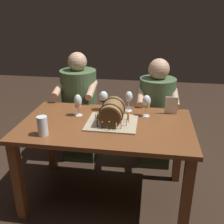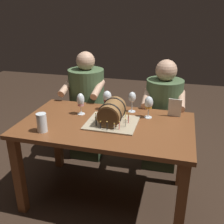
{
  "view_description": "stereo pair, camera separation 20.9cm",
  "coord_description": "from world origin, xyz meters",
  "px_view_note": "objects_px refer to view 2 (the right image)",
  "views": [
    {
      "loc": [
        0.34,
        -1.91,
        1.64
      ],
      "look_at": [
        0.05,
        0.01,
        0.84
      ],
      "focal_mm": 42.08,
      "sensor_mm": 36.0,
      "label": 1
    },
    {
      "loc": [
        0.55,
        -1.86,
        1.64
      ],
      "look_at": [
        0.05,
        0.01,
        0.84
      ],
      "focal_mm": 42.08,
      "sensor_mm": 36.0,
      "label": 2
    }
  ],
  "objects_px": {
    "wine_glass_rose": "(81,101)",
    "wine_glass_red": "(107,97)",
    "person_seated_right": "(162,118)",
    "wine_glass_empty": "(132,98)",
    "beer_pint": "(42,123)",
    "menu_card": "(175,108)",
    "barrel_cake": "(112,114)",
    "dining_table": "(106,135)",
    "person_seated_left": "(87,108)",
    "wine_glass_amber": "(149,104)"
  },
  "relations": [
    {
      "from": "beer_pint",
      "to": "person_seated_right",
      "type": "height_order",
      "value": "person_seated_right"
    },
    {
      "from": "wine_glass_red",
      "to": "beer_pint",
      "type": "xyz_separation_m",
      "value": [
        -0.35,
        -0.56,
        -0.05
      ]
    },
    {
      "from": "wine_glass_red",
      "to": "person_seated_left",
      "type": "relative_size",
      "value": 0.15
    },
    {
      "from": "beer_pint",
      "to": "menu_card",
      "type": "height_order",
      "value": "menu_card"
    },
    {
      "from": "wine_glass_empty",
      "to": "person_seated_right",
      "type": "height_order",
      "value": "person_seated_right"
    },
    {
      "from": "wine_glass_red",
      "to": "wine_glass_amber",
      "type": "distance_m",
      "value": 0.4
    },
    {
      "from": "menu_card",
      "to": "person_seated_right",
      "type": "distance_m",
      "value": 0.48
    },
    {
      "from": "wine_glass_empty",
      "to": "person_seated_left",
      "type": "relative_size",
      "value": 0.16
    },
    {
      "from": "wine_glass_red",
      "to": "beer_pint",
      "type": "height_order",
      "value": "wine_glass_red"
    },
    {
      "from": "wine_glass_rose",
      "to": "beer_pint",
      "type": "distance_m",
      "value": 0.43
    },
    {
      "from": "dining_table",
      "to": "person_seated_left",
      "type": "relative_size",
      "value": 1.17
    },
    {
      "from": "barrel_cake",
      "to": "person_seated_right",
      "type": "distance_m",
      "value": 0.8
    },
    {
      "from": "dining_table",
      "to": "wine_glass_empty",
      "type": "bearing_deg",
      "value": 62.56
    },
    {
      "from": "barrel_cake",
      "to": "menu_card",
      "type": "distance_m",
      "value": 0.55
    },
    {
      "from": "wine_glass_rose",
      "to": "wine_glass_red",
      "type": "bearing_deg",
      "value": 39.59
    },
    {
      "from": "dining_table",
      "to": "menu_card",
      "type": "distance_m",
      "value": 0.63
    },
    {
      "from": "wine_glass_rose",
      "to": "wine_glass_amber",
      "type": "distance_m",
      "value": 0.58
    },
    {
      "from": "wine_glass_amber",
      "to": "person_seated_left",
      "type": "height_order",
      "value": "person_seated_left"
    },
    {
      "from": "wine_glass_empty",
      "to": "beer_pint",
      "type": "xyz_separation_m",
      "value": [
        -0.58,
        -0.57,
        -0.06
      ]
    },
    {
      "from": "person_seated_right",
      "to": "wine_glass_empty",
      "type": "bearing_deg",
      "value": -125.02
    },
    {
      "from": "dining_table",
      "to": "wine_glass_red",
      "type": "distance_m",
      "value": 0.38
    },
    {
      "from": "wine_glass_empty",
      "to": "menu_card",
      "type": "height_order",
      "value": "wine_glass_empty"
    },
    {
      "from": "wine_glass_rose",
      "to": "person_seated_left",
      "type": "relative_size",
      "value": 0.16
    },
    {
      "from": "menu_card",
      "to": "person_seated_left",
      "type": "bearing_deg",
      "value": 160.97
    },
    {
      "from": "wine_glass_rose",
      "to": "person_seated_right",
      "type": "relative_size",
      "value": 0.17
    },
    {
      "from": "dining_table",
      "to": "menu_card",
      "type": "height_order",
      "value": "menu_card"
    },
    {
      "from": "beer_pint",
      "to": "person_seated_left",
      "type": "height_order",
      "value": "person_seated_left"
    },
    {
      "from": "dining_table",
      "to": "menu_card",
      "type": "xyz_separation_m",
      "value": [
        0.53,
        0.28,
        0.19
      ]
    },
    {
      "from": "person_seated_right",
      "to": "beer_pint",
      "type": "bearing_deg",
      "value": -131.88
    },
    {
      "from": "wine_glass_red",
      "to": "menu_card",
      "type": "distance_m",
      "value": 0.6
    },
    {
      "from": "barrel_cake",
      "to": "wine_glass_amber",
      "type": "distance_m",
      "value": 0.33
    },
    {
      "from": "wine_glass_rose",
      "to": "beer_pint",
      "type": "height_order",
      "value": "wine_glass_rose"
    },
    {
      "from": "barrel_cake",
      "to": "person_seated_right",
      "type": "relative_size",
      "value": 0.35
    },
    {
      "from": "dining_table",
      "to": "wine_glass_empty",
      "type": "height_order",
      "value": "wine_glass_empty"
    },
    {
      "from": "person_seated_left",
      "to": "barrel_cake",
      "type": "bearing_deg",
      "value": -55.04
    },
    {
      "from": "barrel_cake",
      "to": "wine_glass_rose",
      "type": "distance_m",
      "value": 0.34
    },
    {
      "from": "beer_pint",
      "to": "menu_card",
      "type": "bearing_deg",
      "value": 30.09
    },
    {
      "from": "wine_glass_rose",
      "to": "person_seated_left",
      "type": "xyz_separation_m",
      "value": [
        -0.15,
        0.54,
        -0.29
      ]
    },
    {
      "from": "wine_glass_amber",
      "to": "menu_card",
      "type": "height_order",
      "value": "wine_glass_amber"
    },
    {
      "from": "dining_table",
      "to": "wine_glass_amber",
      "type": "height_order",
      "value": "wine_glass_amber"
    },
    {
      "from": "dining_table",
      "to": "person_seated_left",
      "type": "bearing_deg",
      "value": 121.76
    },
    {
      "from": "beer_pint",
      "to": "wine_glass_red",
      "type": "bearing_deg",
      "value": 57.59
    },
    {
      "from": "dining_table",
      "to": "wine_glass_amber",
      "type": "bearing_deg",
      "value": 32.82
    },
    {
      "from": "menu_card",
      "to": "person_seated_right",
      "type": "xyz_separation_m",
      "value": [
        -0.12,
        0.38,
        -0.27
      ]
    },
    {
      "from": "wine_glass_rose",
      "to": "menu_card",
      "type": "bearing_deg",
      "value": 11.15
    },
    {
      "from": "wine_glass_empty",
      "to": "menu_card",
      "type": "bearing_deg",
      "value": -2.15
    },
    {
      "from": "wine_glass_red",
      "to": "wine_glass_empty",
      "type": "bearing_deg",
      "value": 2.76
    },
    {
      "from": "menu_card",
      "to": "person_seated_right",
      "type": "relative_size",
      "value": 0.14
    },
    {
      "from": "beer_pint",
      "to": "barrel_cake",
      "type": "bearing_deg",
      "value": 30.31
    },
    {
      "from": "dining_table",
      "to": "person_seated_right",
      "type": "distance_m",
      "value": 0.79
    }
  ]
}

